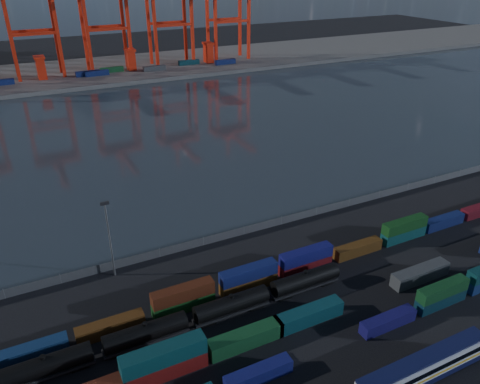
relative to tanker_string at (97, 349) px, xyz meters
name	(u,v)px	position (x,y,z in m)	size (l,w,h in m)	color
ground	(314,308)	(37.40, -5.13, -2.20)	(700.00, 700.00, 0.00)	black
harbor_water	(147,133)	(37.40, 99.87, -2.20)	(700.00, 700.00, 0.00)	#29343C
far_quay	(91,72)	(37.40, 204.87, -1.20)	(700.00, 70.00, 2.00)	#514F4C
container_row_south	(368,327)	(41.42, -14.73, -0.36)	(138.59, 2.20, 4.70)	#424447
container_row_mid	(269,329)	(26.52, -7.61, -0.51)	(142.30, 2.65, 5.65)	#434649
container_row_north	(301,264)	(41.24, 5.10, -0.30)	(140.92, 2.33, 4.96)	#0F244D
tanker_string	(97,349)	(0.00, 0.00, 0.00)	(91.80, 3.07, 4.40)	black
waterfront_fence	(244,231)	(37.40, 22.87, -1.20)	(160.12, 0.12, 2.20)	#595B5E
yard_light_mast	(109,236)	(7.40, 20.87, 7.09)	(1.60, 0.40, 16.60)	slate
quay_containers	(73,75)	(26.40, 190.34, 1.10)	(172.58, 10.99, 2.60)	navy
straddle_carriers	(87,63)	(34.90, 194.87, 5.61)	(140.00, 7.00, 11.10)	red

